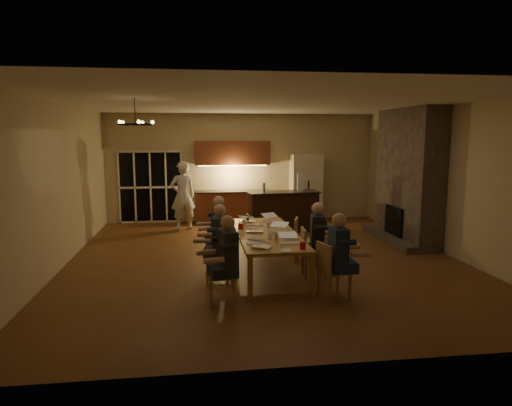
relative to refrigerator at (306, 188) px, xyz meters
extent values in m
plane|color=brown|center=(-1.90, -4.15, -1.00)|extent=(9.00, 9.00, 0.00)
cube|color=tan|center=(-1.90, 0.37, 0.60)|extent=(8.00, 0.04, 3.20)
cube|color=tan|center=(-5.92, -4.15, 0.60)|extent=(0.04, 9.00, 3.20)
cube|color=tan|center=(2.12, -4.15, 0.60)|extent=(0.04, 9.00, 3.20)
cube|color=white|center=(-1.90, -4.15, 2.22)|extent=(8.00, 9.00, 0.04)
cube|color=black|center=(-4.60, 0.32, 0.05)|extent=(1.86, 0.08, 2.10)
cube|color=#5E524A|center=(1.80, -2.95, 0.60)|extent=(0.58, 2.50, 3.20)
cube|color=beige|center=(0.00, 0.00, 0.00)|extent=(0.90, 0.68, 2.00)
cube|color=tan|center=(-1.98, -5.01, -0.62)|extent=(1.10, 3.07, 0.75)
cube|color=black|center=(-0.97, -1.45, -0.46)|extent=(1.98, 0.85, 1.08)
imported|color=silver|center=(-3.64, -0.86, -0.06)|extent=(0.78, 0.62, 1.88)
torus|color=black|center=(-4.32, -5.00, 1.75)|extent=(0.62, 0.62, 0.03)
cylinder|color=silver|center=(-1.99, -5.54, -0.20)|extent=(0.08, 0.08, 0.10)
cylinder|color=silver|center=(-1.87, -4.53, -0.20)|extent=(0.07, 0.07, 0.10)
cylinder|color=silver|center=(-2.32, -4.20, -0.20)|extent=(0.09, 0.09, 0.10)
cylinder|color=#B8140C|center=(-1.60, -6.34, -0.19)|extent=(0.09, 0.09, 0.12)
cylinder|color=#B8140C|center=(-2.43, -4.64, -0.19)|extent=(0.10, 0.10, 0.12)
cylinder|color=#B2B2B7|center=(-1.92, -5.67, -0.19)|extent=(0.06, 0.06, 0.12)
cylinder|color=#3F0F0C|center=(-2.18, -3.65, -0.19)|extent=(0.07, 0.07, 0.12)
cylinder|color=silver|center=(-1.63, -5.57, -0.24)|extent=(0.28, 0.28, 0.02)
cylinder|color=silver|center=(-2.33, -5.86, -0.24)|extent=(0.28, 0.28, 0.02)
cylinder|color=silver|center=(-1.59, -4.33, -0.24)|extent=(0.24, 0.24, 0.02)
cube|color=white|center=(-1.89, -6.43, -0.24)|extent=(0.19, 0.24, 0.01)
cylinder|color=#99999E|center=(-1.49, -1.45, 0.20)|extent=(0.08, 0.08, 0.24)
cube|color=silver|center=(-0.51, -1.43, 0.31)|extent=(0.17, 0.17, 0.47)
camera|label=1|loc=(-3.30, -13.31, 1.56)|focal=32.00mm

